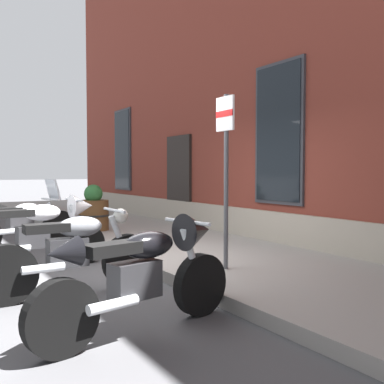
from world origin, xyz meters
The scene contains 8 objects.
ground_plane centered at (0.00, 0.00, 0.00)m, with size 140.00×140.00×0.00m, color #424244.
sidewalk centered at (0.00, 1.41, 0.08)m, with size 27.27×2.83×0.15m, color gray.
motorcycle_silver_touring centered at (-2.38, -1.20, 0.53)m, with size 0.88×2.09×1.28m.
motorcycle_white_sport centered at (-0.70, -1.14, 0.58)m, with size 0.62×2.11×1.08m.
motorcycle_grey_naked centered at (0.91, -1.16, 0.49)m, with size 0.62×2.06×0.98m.
motorcycle_black_sport centered at (2.39, -0.94, 0.56)m, with size 0.70×2.08×1.03m.
parking_sign centered at (1.24, 0.74, 1.63)m, with size 0.36×0.07×2.27m.
barrel_planter centered at (-3.34, 0.54, 0.56)m, with size 0.68×0.68×0.99m.
Camera 1 is at (5.91, -2.64, 1.43)m, focal length 41.39 mm.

